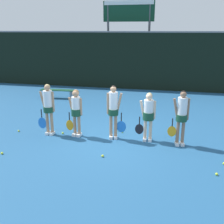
# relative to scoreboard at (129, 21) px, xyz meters

# --- Properties ---
(ground_plane) EXTENTS (140.00, 140.00, 0.00)m
(ground_plane) POSITION_rel_scoreboard_xyz_m (0.96, -9.25, -4.01)
(ground_plane) COLOR #235684
(fence_windscreen) EXTENTS (60.00, 0.08, 3.41)m
(fence_windscreen) POSITION_rel_scoreboard_xyz_m (0.96, -1.52, -2.30)
(fence_windscreen) COLOR black
(fence_windscreen) RESTS_ON ground_plane
(scoreboard) EXTENTS (3.21, 0.15, 5.19)m
(scoreboard) POSITION_rel_scoreboard_xyz_m (0.00, 0.00, 0.00)
(scoreboard) COLOR #515156
(scoreboard) RESTS_ON ground_plane
(bench_courtside) EXTENTS (1.82, 0.47, 0.46)m
(bench_courtside) POSITION_rel_scoreboard_xyz_m (-3.01, -4.60, -3.61)
(bench_courtside) COLOR #19472D
(bench_courtside) RESTS_ON ground_plane
(player_0) EXTENTS (0.65, 0.35, 1.77)m
(player_0) POSITION_rel_scoreboard_xyz_m (-1.24, -9.34, -2.97)
(player_0) COLOR tan
(player_0) RESTS_ON ground_plane
(player_1) EXTENTS (0.61, 0.34, 1.62)m
(player_1) POSITION_rel_scoreboard_xyz_m (-0.27, -9.27, -3.06)
(player_1) COLOR tan
(player_1) RESTS_ON ground_plane
(player_2) EXTENTS (0.63, 0.34, 1.80)m
(player_2) POSITION_rel_scoreboard_xyz_m (1.00, -9.22, -2.97)
(player_2) COLOR tan
(player_2) RESTS_ON ground_plane
(player_3) EXTENTS (0.64, 0.36, 1.61)m
(player_3) POSITION_rel_scoreboard_xyz_m (2.13, -9.17, -3.07)
(player_3) COLOR beige
(player_3) RESTS_ON ground_plane
(player_4) EXTENTS (0.61, 0.34, 1.75)m
(player_4) POSITION_rel_scoreboard_xyz_m (3.15, -9.29, -2.99)
(player_4) COLOR #8C664C
(player_4) RESTS_ON ground_plane
(tennis_ball_0) EXTENTS (0.07, 0.07, 0.07)m
(tennis_ball_0) POSITION_rel_scoreboard_xyz_m (-1.94, -11.09, -3.98)
(tennis_ball_0) COLOR #CCE033
(tennis_ball_0) RESTS_ON ground_plane
(tennis_ball_1) EXTENTS (0.07, 0.07, 0.07)m
(tennis_ball_1) POSITION_rel_scoreboard_xyz_m (3.01, -8.48, -3.98)
(tennis_ball_1) COLOR #CCE033
(tennis_ball_1) RESTS_ON ground_plane
(tennis_ball_2) EXTENTS (0.07, 0.07, 0.07)m
(tennis_ball_2) POSITION_rel_scoreboard_xyz_m (4.30, -10.36, -3.98)
(tennis_ball_2) COLOR #CCE033
(tennis_ball_2) RESTS_ON ground_plane
(tennis_ball_3) EXTENTS (0.07, 0.07, 0.07)m
(tennis_ball_3) POSITION_rel_scoreboard_xyz_m (-0.81, -9.26, -3.98)
(tennis_ball_3) COLOR #CCE033
(tennis_ball_3) RESTS_ON ground_plane
(tennis_ball_4) EXTENTS (0.07, 0.07, 0.07)m
(tennis_ball_4) POSITION_rel_scoreboard_xyz_m (1.07, -8.59, -3.98)
(tennis_ball_4) COLOR #CCE033
(tennis_ball_4) RESTS_ON ground_plane
(tennis_ball_5) EXTENTS (0.07, 0.07, 0.07)m
(tennis_ball_5) POSITION_rel_scoreboard_xyz_m (4.02, -10.99, -3.98)
(tennis_ball_5) COLOR #CCE033
(tennis_ball_5) RESTS_ON ground_plane
(tennis_ball_6) EXTENTS (0.07, 0.07, 0.07)m
(tennis_ball_6) POSITION_rel_scoreboard_xyz_m (0.98, -10.63, -3.98)
(tennis_ball_6) COLOR #CCE033
(tennis_ball_6) RESTS_ON ground_plane
(tennis_ball_7) EXTENTS (0.07, 0.07, 0.07)m
(tennis_ball_7) POSITION_rel_scoreboard_xyz_m (-2.43, -9.39, -3.98)
(tennis_ball_7) COLOR #CCE033
(tennis_ball_7) RESTS_ON ground_plane
(tennis_ball_8) EXTENTS (0.07, 0.07, 0.07)m
(tennis_ball_8) POSITION_rel_scoreboard_xyz_m (1.21, -8.69, -3.98)
(tennis_ball_8) COLOR #CCE033
(tennis_ball_8) RESTS_ON ground_plane
(tennis_ball_9) EXTENTS (0.07, 0.07, 0.07)m
(tennis_ball_9) POSITION_rel_scoreboard_xyz_m (-1.87, -8.32, -3.98)
(tennis_ball_9) COLOR #CCE033
(tennis_ball_9) RESTS_ON ground_plane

